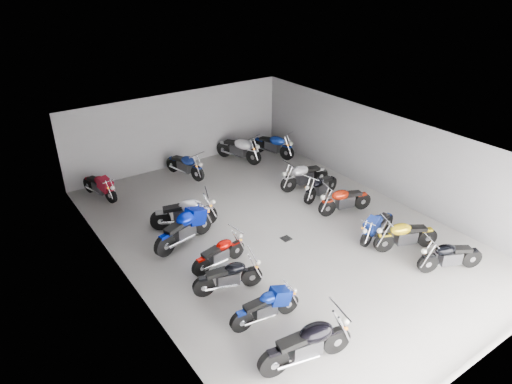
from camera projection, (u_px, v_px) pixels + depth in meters
ground at (277, 232)px, 15.25m from camera, size 14.00×14.00×0.00m
wall_back at (179, 129)px, 19.61m from camera, size 10.00×0.10×3.20m
wall_left at (127, 239)px, 11.96m from camera, size 0.10×14.00×3.20m
wall_right at (384, 155)px, 17.07m from camera, size 0.10×14.00×3.20m
ceiling at (279, 142)px, 13.78m from camera, size 10.00×14.00×0.04m
drain_grate at (286, 238)px, 14.88m from camera, size 0.32×0.32×0.01m
motorcycle_left_a at (307, 344)px, 10.09m from camera, size 2.30×0.64×1.02m
motorcycle_left_b at (266, 307)px, 11.31m from camera, size 1.93×0.43×0.85m
motorcycle_left_c at (229, 276)px, 12.37m from camera, size 1.92×0.67×0.86m
motorcycle_left_d at (219, 253)px, 13.38m from camera, size 1.88×0.43×0.83m
motorcycle_left_e at (185, 228)px, 14.39m from camera, size 2.32×0.82×1.04m
motorcycle_left_f at (185, 213)px, 15.32m from camera, size 2.15×1.01×1.00m
motorcycle_right_a at (450, 256)px, 13.20m from camera, size 1.89×0.95×0.88m
motorcycle_right_b at (405, 235)px, 14.14m from camera, size 2.00×0.95×0.93m
motorcycle_right_c at (377, 226)px, 14.72m from camera, size 1.90×0.57×0.84m
motorcycle_right_d at (345, 200)px, 16.21m from camera, size 2.05×0.65×0.91m
motorcycle_right_e at (320, 186)px, 17.23m from camera, size 1.95×0.57×0.87m
motorcycle_right_f at (304, 176)px, 17.95m from camera, size 2.20×0.48×0.97m
motorcycle_back_a at (100, 186)px, 17.24m from camera, size 0.69×1.96×0.88m
motorcycle_back_c at (185, 165)px, 18.91m from camera, size 0.74×2.09×0.94m
motorcycle_back_e at (239, 149)px, 20.36m from camera, size 0.99×2.27×1.04m
motorcycle_back_f at (273, 145)px, 20.86m from camera, size 0.90×2.16×0.99m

